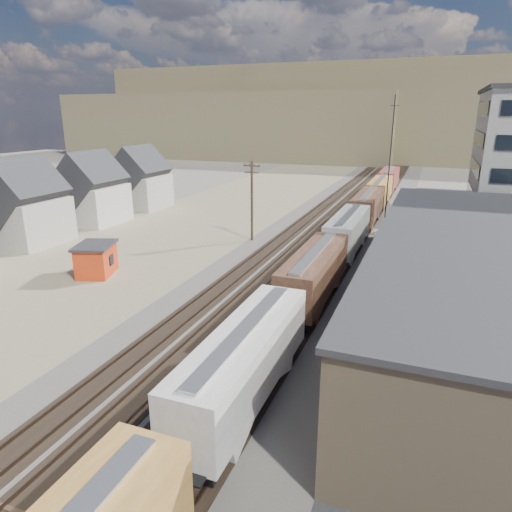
% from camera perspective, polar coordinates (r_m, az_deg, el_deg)
% --- Properties ---
extents(ballast_bed, '(18.00, 200.00, 0.06)m').
position_cam_1_polar(ballast_bed, '(63.13, 9.41, 3.01)').
color(ballast_bed, '#4C4742').
rests_on(ballast_bed, ground).
extents(dirt_yard, '(24.00, 180.00, 0.03)m').
position_cam_1_polar(dirt_yard, '(61.43, -11.23, 2.49)').
color(dirt_yard, '#7E7456').
rests_on(dirt_yard, ground).
extents(rail_tracks, '(11.40, 200.00, 0.24)m').
position_cam_1_polar(rail_tracks, '(63.22, 8.92, 3.13)').
color(rail_tracks, black).
rests_on(rail_tracks, ground).
extents(freight_train, '(3.00, 119.74, 4.46)m').
position_cam_1_polar(freight_train, '(45.42, 9.69, 0.92)').
color(freight_train, black).
rests_on(freight_train, ground).
extents(warehouse, '(12.40, 40.40, 7.25)m').
position_cam_1_polar(warehouse, '(37.04, 24.34, -2.85)').
color(warehouse, '#9E8563').
rests_on(warehouse, ground).
extents(utility_pole_north, '(2.20, 0.32, 10.00)m').
position_cam_1_polar(utility_pole_north, '(56.87, -0.52, 7.09)').
color(utility_pole_north, '#382619').
rests_on(utility_pole_north, ground).
extents(radio_mast, '(1.20, 0.16, 18.00)m').
position_cam_1_polar(radio_mast, '(70.54, 16.40, 11.56)').
color(radio_mast, black).
rests_on(radio_mast, ground).
extents(hills_north, '(265.00, 80.00, 32.00)m').
position_cam_1_polar(hills_north, '(178.31, 18.04, 16.18)').
color(hills_north, brown).
rests_on(hills_north, ground).
extents(maintenance_shed, '(4.63, 5.24, 3.21)m').
position_cam_1_polar(maintenance_shed, '(47.98, -19.36, -0.38)').
color(maintenance_shed, red).
rests_on(maintenance_shed, ground).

